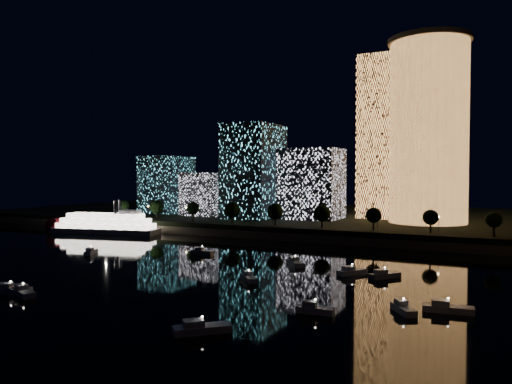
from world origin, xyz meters
TOP-DOWN VIEW (x-y plane):
  - ground at (0.00, 0.00)m, footprint 520.00×520.00m
  - far_bank at (0.00, 160.00)m, footprint 420.00×160.00m
  - seawall at (0.00, 82.00)m, footprint 420.00×6.00m
  - tower_cylindrical at (23.39, 126.79)m, footprint 34.00×34.00m
  - tower_rectangular at (2.06, 145.27)m, footprint 23.88×23.88m
  - midrise_blocks at (-63.08, 119.92)m, footprint 107.22×32.97m
  - riverboat at (-102.70, 65.86)m, footprint 51.14×21.23m
  - motorboats at (0.80, 5.41)m, footprint 116.56×71.95m
  - esplanade_trees at (-33.31, 88.00)m, footprint 165.36×6.89m
  - street_lamps at (-34.00, 94.00)m, footprint 132.70×0.70m

SIDE VIEW (x-z plane):
  - ground at x=0.00m, z-range 0.00..0.00m
  - motorboats at x=0.80m, z-range -0.58..2.20m
  - seawall at x=0.00m, z-range 0.00..3.00m
  - far_bank at x=0.00m, z-range 0.00..5.00m
  - riverboat at x=-102.70m, z-range -3.68..11.44m
  - street_lamps at x=-34.00m, z-range 6.20..11.85m
  - esplanade_trees at x=-33.31m, z-range 6.00..14.94m
  - midrise_blocks at x=-63.08m, z-range 0.52..44.61m
  - tower_rectangular at x=2.06m, z-range 5.00..80.98m
  - tower_cylindrical at x=23.39m, z-range 5.13..82.78m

